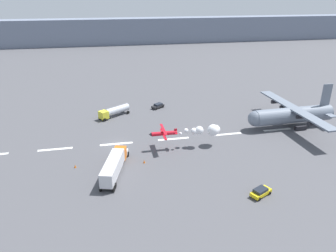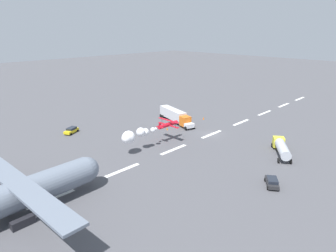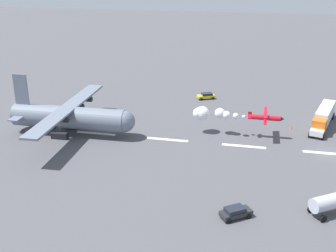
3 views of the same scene
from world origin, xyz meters
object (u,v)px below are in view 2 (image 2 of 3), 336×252
object	(u,v)px
cargo_transport_plane	(28,190)
airport_staff_sedan	(272,182)
fuel_tanker_truck	(282,147)
traffic_cone_far	(167,129)
traffic_cone_near	(203,118)
followme_car_yellow	(71,130)
stunt_biplane_red	(138,134)
semi_truck_orange	(175,115)

from	to	relation	value
cargo_transport_plane	airport_staff_sedan	world-z (taller)	cargo_transport_plane
fuel_tanker_truck	traffic_cone_far	size ratio (longest dim) A/B	12.74
traffic_cone_near	traffic_cone_far	distance (m)	14.69
fuel_tanker_truck	traffic_cone_far	world-z (taller)	fuel_tanker_truck
cargo_transport_plane	traffic_cone_near	xyz separation A→B (m)	(-56.07, -10.97, -3.19)
fuel_tanker_truck	followme_car_yellow	size ratio (longest dim) A/B	2.06
stunt_biplane_red	airport_staff_sedan	bearing A→B (deg)	101.78
semi_truck_orange	traffic_cone_near	distance (m)	9.30
semi_truck_orange	airport_staff_sedan	size ratio (longest dim) A/B	3.39
followme_car_yellow	airport_staff_sedan	world-z (taller)	same
semi_truck_orange	followme_car_yellow	distance (m)	29.00
stunt_biplane_red	traffic_cone_far	xyz separation A→B (m)	(-14.94, -5.59, -3.63)
cargo_transport_plane	traffic_cone_far	xyz separation A→B (m)	(-41.41, -11.92, -3.19)
fuel_tanker_truck	traffic_cone_far	distance (m)	29.91
stunt_biplane_red	semi_truck_orange	world-z (taller)	stunt_biplane_red
fuel_tanker_truck	traffic_cone_near	bearing A→B (deg)	-108.48
traffic_cone_far	semi_truck_orange	bearing A→B (deg)	-154.60
stunt_biplane_red	traffic_cone_near	bearing A→B (deg)	-171.09
stunt_biplane_red	airport_staff_sedan	xyz separation A→B (m)	(-5.98, 28.64, -3.19)
stunt_biplane_red	fuel_tanker_truck	world-z (taller)	stunt_biplane_red
followme_car_yellow	traffic_cone_near	bearing A→B (deg)	153.32
followme_car_yellow	airport_staff_sedan	size ratio (longest dim) A/B	1.03
stunt_biplane_red	traffic_cone_far	size ratio (longest dim) A/B	23.21
cargo_transport_plane	followme_car_yellow	size ratio (longest dim) A/B	6.79
airport_staff_sedan	traffic_cone_far	xyz separation A→B (m)	(-8.97, -34.23, -0.44)
stunt_biplane_red	fuel_tanker_truck	bearing A→B (deg)	130.10
traffic_cone_near	traffic_cone_far	world-z (taller)	same
cargo_transport_plane	semi_truck_orange	distance (m)	50.18
followme_car_yellow	airport_staff_sedan	distance (m)	51.46
semi_truck_orange	followme_car_yellow	bearing A→B (deg)	-26.87
followme_car_yellow	traffic_cone_far	bearing A→B (deg)	140.18
traffic_cone_near	traffic_cone_far	size ratio (longest dim) A/B	1.00
stunt_biplane_red	traffic_cone_far	bearing A→B (deg)	-159.50
fuel_tanker_truck	traffic_cone_near	xyz separation A→B (m)	(-9.52, -28.49, -1.38)
followme_car_yellow	fuel_tanker_truck	bearing A→B (deg)	118.27
stunt_biplane_red	followme_car_yellow	xyz separation A→B (m)	(4.44, -21.75, -3.19)
stunt_biplane_red	airport_staff_sedan	distance (m)	29.43
airport_staff_sedan	traffic_cone_near	world-z (taller)	airport_staff_sedan
cargo_transport_plane	traffic_cone_far	distance (m)	43.21
fuel_tanker_truck	airport_staff_sedan	xyz separation A→B (m)	(14.11, 4.79, -0.94)
fuel_tanker_truck	followme_car_yellow	world-z (taller)	fuel_tanker_truck
semi_truck_orange	cargo_transport_plane	bearing A→B (deg)	17.38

